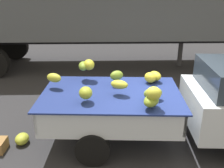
{
  "coord_description": "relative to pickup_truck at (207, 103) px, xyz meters",
  "views": [
    {
      "loc": [
        -1.13,
        -4.73,
        3.13
      ],
      "look_at": [
        -1.06,
        0.07,
        1.23
      ],
      "focal_mm": 41.19,
      "sensor_mm": 36.0,
      "label": 1
    }
  ],
  "objects": [
    {
      "name": "ground",
      "position": [
        -0.85,
        0.1,
        -0.88
      ],
      "size": [
        220.0,
        220.0,
        0.0
      ],
      "primitive_type": "plane",
      "color": "#28282B"
    },
    {
      "name": "curb_strip",
      "position": [
        -0.85,
        9.87,
        -0.8
      ],
      "size": [
        80.0,
        0.8,
        0.16
      ],
      "primitive_type": "cube",
      "color": "gray",
      "rests_on": "ground"
    },
    {
      "name": "pickup_truck",
      "position": [
        0.0,
        0.0,
        0.0
      ],
      "size": [
        4.95,
        2.02,
        1.7
      ],
      "rotation": [
        0.0,
        0.0,
        -0.04
      ],
      "color": "silver",
      "rests_on": "ground"
    },
    {
      "name": "semi_trailer",
      "position": [
        -2.48,
        5.25,
        1.66
      ],
      "size": [
        12.04,
        2.77,
        3.95
      ],
      "rotation": [
        0.0,
        0.0,
        0.02
      ],
      "color": "#4C5156",
      "rests_on": "ground"
    },
    {
      "name": "fallen_banana_bunch_near_tailgate",
      "position": [
        -3.79,
        -0.06,
        -0.78
      ],
      "size": [
        0.29,
        0.36,
        0.22
      ],
      "primitive_type": "ellipsoid",
      "rotation": [
        0.0,
        0.0,
        4.75
      ],
      "color": "#A5AE30",
      "rests_on": "ground"
    }
  ]
}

